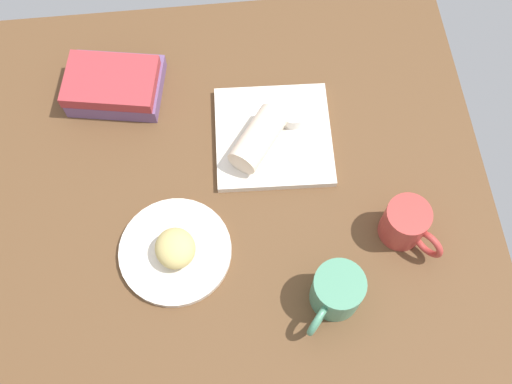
{
  "coord_description": "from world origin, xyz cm",
  "views": [
    {
      "loc": [
        3.79,
        -51.64,
        111.78
      ],
      "look_at": [
        8.57,
        -4.61,
        7.0
      ],
      "focal_mm": 42.11,
      "sensor_mm": 36.0,
      "label": 1
    }
  ],
  "objects_px": {
    "book_stack": "(114,84)",
    "square_plate": "(273,136)",
    "scone_pastry": "(175,248)",
    "breakfast_wrap": "(258,139)",
    "round_plate": "(175,251)",
    "second_mug": "(406,224)",
    "sauce_cup": "(293,116)",
    "coffee_mug": "(336,292)"
  },
  "relations": [
    {
      "from": "sauce_cup",
      "to": "scone_pastry",
      "type": "bearing_deg",
      "value": -133.56
    },
    {
      "from": "book_stack",
      "to": "square_plate",
      "type": "bearing_deg",
      "value": -24.49
    },
    {
      "from": "scone_pastry",
      "to": "sauce_cup",
      "type": "xyz_separation_m",
      "value": [
        0.25,
        0.26,
        -0.01
      ]
    },
    {
      "from": "scone_pastry",
      "to": "sauce_cup",
      "type": "relative_size",
      "value": 1.58
    },
    {
      "from": "square_plate",
      "to": "book_stack",
      "type": "xyz_separation_m",
      "value": [
        -0.32,
        0.15,
        0.02
      ]
    },
    {
      "from": "sauce_cup",
      "to": "book_stack",
      "type": "height_order",
      "value": "book_stack"
    },
    {
      "from": "square_plate",
      "to": "book_stack",
      "type": "distance_m",
      "value": 0.35
    },
    {
      "from": "scone_pastry",
      "to": "coffee_mug",
      "type": "bearing_deg",
      "value": -22.0
    },
    {
      "from": "round_plate",
      "to": "breakfast_wrap",
      "type": "bearing_deg",
      "value": 48.89
    },
    {
      "from": "breakfast_wrap",
      "to": "book_stack",
      "type": "distance_m",
      "value": 0.33
    },
    {
      "from": "sauce_cup",
      "to": "coffee_mug",
      "type": "relative_size",
      "value": 0.41
    },
    {
      "from": "book_stack",
      "to": "second_mug",
      "type": "bearing_deg",
      "value": -34.9
    },
    {
      "from": "sauce_cup",
      "to": "breakfast_wrap",
      "type": "relative_size",
      "value": 0.38
    },
    {
      "from": "book_stack",
      "to": "round_plate",
      "type": "bearing_deg",
      "value": -73.86
    },
    {
      "from": "coffee_mug",
      "to": "breakfast_wrap",
      "type": "bearing_deg",
      "value": 108.13
    },
    {
      "from": "round_plate",
      "to": "square_plate",
      "type": "height_order",
      "value": "square_plate"
    },
    {
      "from": "scone_pastry",
      "to": "coffee_mug",
      "type": "height_order",
      "value": "coffee_mug"
    },
    {
      "from": "sauce_cup",
      "to": "coffee_mug",
      "type": "bearing_deg",
      "value": -85.79
    },
    {
      "from": "round_plate",
      "to": "book_stack",
      "type": "distance_m",
      "value": 0.39
    },
    {
      "from": "round_plate",
      "to": "breakfast_wrap",
      "type": "relative_size",
      "value": 1.61
    },
    {
      "from": "breakfast_wrap",
      "to": "second_mug",
      "type": "xyz_separation_m",
      "value": [
        0.25,
        -0.21,
        -0.0
      ]
    },
    {
      "from": "scone_pastry",
      "to": "sauce_cup",
      "type": "distance_m",
      "value": 0.36
    },
    {
      "from": "sauce_cup",
      "to": "round_plate",
      "type": "bearing_deg",
      "value": -134.61
    },
    {
      "from": "breakfast_wrap",
      "to": "book_stack",
      "type": "xyz_separation_m",
      "value": [
        -0.28,
        0.17,
        -0.02
      ]
    },
    {
      "from": "round_plate",
      "to": "scone_pastry",
      "type": "xyz_separation_m",
      "value": [
        0.0,
        -0.01,
        0.03
      ]
    },
    {
      "from": "square_plate",
      "to": "breakfast_wrap",
      "type": "height_order",
      "value": "breakfast_wrap"
    },
    {
      "from": "second_mug",
      "to": "coffee_mug",
      "type": "bearing_deg",
      "value": -142.54
    },
    {
      "from": "breakfast_wrap",
      "to": "second_mug",
      "type": "relative_size",
      "value": 1.13
    },
    {
      "from": "scone_pastry",
      "to": "breakfast_wrap",
      "type": "bearing_deg",
      "value": 50.27
    },
    {
      "from": "round_plate",
      "to": "breakfast_wrap",
      "type": "distance_m",
      "value": 0.27
    },
    {
      "from": "sauce_cup",
      "to": "coffee_mug",
      "type": "xyz_separation_m",
      "value": [
        0.03,
        -0.38,
        0.02
      ]
    },
    {
      "from": "round_plate",
      "to": "scone_pastry",
      "type": "bearing_deg",
      "value": -58.27
    },
    {
      "from": "breakfast_wrap",
      "to": "coffee_mug",
      "type": "distance_m",
      "value": 0.34
    },
    {
      "from": "coffee_mug",
      "to": "square_plate",
      "type": "bearing_deg",
      "value": 101.56
    },
    {
      "from": "scone_pastry",
      "to": "square_plate",
      "type": "relative_size",
      "value": 0.34
    },
    {
      "from": "sauce_cup",
      "to": "second_mug",
      "type": "relative_size",
      "value": 0.43
    },
    {
      "from": "scone_pastry",
      "to": "breakfast_wrap",
      "type": "distance_m",
      "value": 0.27
    },
    {
      "from": "coffee_mug",
      "to": "second_mug",
      "type": "relative_size",
      "value": 1.05
    },
    {
      "from": "sauce_cup",
      "to": "second_mug",
      "type": "xyz_separation_m",
      "value": [
        0.18,
        -0.26,
        0.02
      ]
    },
    {
      "from": "scone_pastry",
      "to": "book_stack",
      "type": "bearing_deg",
      "value": 106.41
    },
    {
      "from": "scone_pastry",
      "to": "second_mug",
      "type": "relative_size",
      "value": 0.69
    },
    {
      "from": "round_plate",
      "to": "second_mug",
      "type": "height_order",
      "value": "second_mug"
    }
  ]
}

